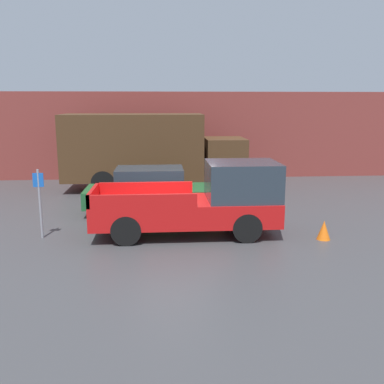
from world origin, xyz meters
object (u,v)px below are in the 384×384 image
at_px(delivery_truck, 147,149).
at_px(traffic_cone, 324,230).
at_px(car, 147,190).
at_px(pickup_truck, 203,201).
at_px(parking_sign, 40,200).

distance_m(delivery_truck, traffic_cone, 9.48).
xyz_separation_m(car, traffic_cone, (5.13, -3.54, -0.53)).
xyz_separation_m(pickup_truck, parking_sign, (-4.70, -0.03, 0.13)).
xyz_separation_m(delivery_truck, traffic_cone, (5.24, -7.75, -1.54)).
distance_m(pickup_truck, parking_sign, 4.70).
relative_size(pickup_truck, delivery_truck, 0.67).
xyz_separation_m(delivery_truck, parking_sign, (-2.88, -7.02, -0.66)).
height_order(car, delivery_truck, delivery_truck).
xyz_separation_m(pickup_truck, delivery_truck, (-1.82, 6.99, 0.80)).
xyz_separation_m(car, delivery_truck, (-0.11, 4.21, 1.01)).
relative_size(delivery_truck, parking_sign, 4.00).
bearing_deg(traffic_cone, parking_sign, 174.86).
xyz_separation_m(parking_sign, traffic_cone, (8.11, -0.73, -0.87)).
height_order(car, traffic_cone, car).
xyz_separation_m(pickup_truck, car, (-1.72, 2.78, -0.21)).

